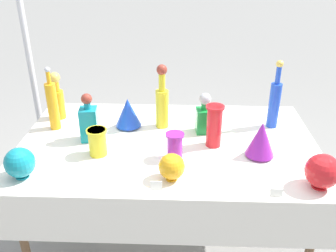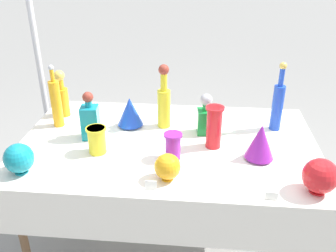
{
  "view_description": "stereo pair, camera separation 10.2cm",
  "coord_description": "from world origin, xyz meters",
  "px_view_note": "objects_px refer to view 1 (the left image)",
  "views": [
    {
      "loc": [
        0.07,
        -1.85,
        1.8
      ],
      "look_at": [
        0.0,
        0.0,
        0.86
      ],
      "focal_mm": 40.0,
      "sensor_mm": 36.0,
      "label": 1
    },
    {
      "loc": [
        0.17,
        -1.84,
        1.8
      ],
      "look_at": [
        0.0,
        0.0,
        0.86
      ],
      "focal_mm": 40.0,
      "sensor_mm": 36.0,
      "label": 2
    }
  ],
  "objects_px": {
    "tall_bottle_0": "(275,101)",
    "slender_vase_2": "(214,125)",
    "tall_bottle_1": "(57,98)",
    "fluted_vase_0": "(128,112)",
    "canopy_pole": "(28,50)",
    "round_bowl_1": "(323,171)",
    "tall_bottle_2": "(162,101)",
    "slender_vase_0": "(97,141)",
    "round_bowl_0": "(20,163)",
    "tall_bottle_3": "(53,105)",
    "square_decanter_0": "(89,121)",
    "slender_vase_1": "(175,145)",
    "square_decanter_1": "(204,116)",
    "fluted_vase_1": "(261,139)",
    "round_bowl_2": "(172,167)",
    "cardboard_box_behind_left": "(175,133)"
  },
  "relations": [
    {
      "from": "slender_vase_0",
      "to": "round_bowl_2",
      "type": "xyz_separation_m",
      "value": [
        0.4,
        -0.21,
        -0.01
      ]
    },
    {
      "from": "slender_vase_0",
      "to": "fluted_vase_0",
      "type": "xyz_separation_m",
      "value": [
        0.12,
        0.33,
        0.02
      ]
    },
    {
      "from": "slender_vase_0",
      "to": "fluted_vase_0",
      "type": "distance_m",
      "value": 0.35
    },
    {
      "from": "tall_bottle_2",
      "to": "fluted_vase_1",
      "type": "xyz_separation_m",
      "value": [
        0.53,
        -0.33,
        -0.06
      ]
    },
    {
      "from": "fluted_vase_0",
      "to": "canopy_pole",
      "type": "height_order",
      "value": "canopy_pole"
    },
    {
      "from": "tall_bottle_1",
      "to": "fluted_vase_0",
      "type": "height_order",
      "value": "tall_bottle_1"
    },
    {
      "from": "tall_bottle_0",
      "to": "cardboard_box_behind_left",
      "type": "xyz_separation_m",
      "value": [
        -0.61,
        1.07,
        -0.79
      ]
    },
    {
      "from": "tall_bottle_3",
      "to": "slender_vase_0",
      "type": "bearing_deg",
      "value": -42.38
    },
    {
      "from": "round_bowl_1",
      "to": "round_bowl_2",
      "type": "distance_m",
      "value": 0.69
    },
    {
      "from": "tall_bottle_3",
      "to": "tall_bottle_1",
      "type": "bearing_deg",
      "value": 97.31
    },
    {
      "from": "tall_bottle_3",
      "to": "slender_vase_1",
      "type": "distance_m",
      "value": 0.8
    },
    {
      "from": "fluted_vase_0",
      "to": "round_bowl_1",
      "type": "relative_size",
      "value": 1.09
    },
    {
      "from": "tall_bottle_2",
      "to": "round_bowl_2",
      "type": "relative_size",
      "value": 2.9
    },
    {
      "from": "square_decanter_1",
      "to": "cardboard_box_behind_left",
      "type": "xyz_separation_m",
      "value": [
        -0.19,
        1.16,
        -0.73
      ]
    },
    {
      "from": "tall_bottle_0",
      "to": "square_decanter_0",
      "type": "distance_m",
      "value": 1.09
    },
    {
      "from": "round_bowl_1",
      "to": "canopy_pole",
      "type": "bearing_deg",
      "value": 146.81
    },
    {
      "from": "fluted_vase_1",
      "to": "cardboard_box_behind_left",
      "type": "bearing_deg",
      "value": 108.45
    },
    {
      "from": "tall_bottle_1",
      "to": "fluted_vase_0",
      "type": "xyz_separation_m",
      "value": [
        0.46,
        -0.11,
        -0.04
      ]
    },
    {
      "from": "slender_vase_2",
      "to": "round_bowl_1",
      "type": "height_order",
      "value": "slender_vase_2"
    },
    {
      "from": "tall_bottle_2",
      "to": "slender_vase_0",
      "type": "relative_size",
      "value": 2.65
    },
    {
      "from": "round_bowl_0",
      "to": "fluted_vase_0",
      "type": "bearing_deg",
      "value": 51.25
    },
    {
      "from": "canopy_pole",
      "to": "tall_bottle_3",
      "type": "bearing_deg",
      "value": -60.02
    },
    {
      "from": "fluted_vase_1",
      "to": "round_bowl_2",
      "type": "height_order",
      "value": "fluted_vase_1"
    },
    {
      "from": "round_bowl_1",
      "to": "square_decanter_1",
      "type": "bearing_deg",
      "value": 134.01
    },
    {
      "from": "square_decanter_1",
      "to": "tall_bottle_1",
      "type": "bearing_deg",
      "value": 170.12
    },
    {
      "from": "tall_bottle_0",
      "to": "tall_bottle_2",
      "type": "bearing_deg",
      "value": -177.92
    },
    {
      "from": "slender_vase_2",
      "to": "fluted_vase_1",
      "type": "height_order",
      "value": "slender_vase_2"
    },
    {
      "from": "slender_vase_0",
      "to": "round_bowl_1",
      "type": "relative_size",
      "value": 0.88
    },
    {
      "from": "canopy_pole",
      "to": "tall_bottle_1",
      "type": "bearing_deg",
      "value": -54.25
    },
    {
      "from": "tall_bottle_1",
      "to": "slender_vase_2",
      "type": "xyz_separation_m",
      "value": [
        0.96,
        -0.32,
        -0.01
      ]
    },
    {
      "from": "tall_bottle_1",
      "to": "tall_bottle_3",
      "type": "height_order",
      "value": "tall_bottle_3"
    },
    {
      "from": "tall_bottle_3",
      "to": "fluted_vase_0",
      "type": "distance_m",
      "value": 0.44
    },
    {
      "from": "tall_bottle_0",
      "to": "fluted_vase_1",
      "type": "xyz_separation_m",
      "value": [
        -0.14,
        -0.35,
        -0.06
      ]
    },
    {
      "from": "slender_vase_1",
      "to": "tall_bottle_1",
      "type": "bearing_deg",
      "value": 148.38
    },
    {
      "from": "slender_vase_1",
      "to": "slender_vase_2",
      "type": "height_order",
      "value": "slender_vase_2"
    },
    {
      "from": "slender_vase_1",
      "to": "cardboard_box_behind_left",
      "type": "xyz_separation_m",
      "value": [
        -0.03,
        1.46,
        -0.71
      ]
    },
    {
      "from": "slender_vase_1",
      "to": "round_bowl_0",
      "type": "distance_m",
      "value": 0.76
    },
    {
      "from": "slender_vase_1",
      "to": "round_bowl_0",
      "type": "xyz_separation_m",
      "value": [
        -0.73,
        -0.2,
        0.0
      ]
    },
    {
      "from": "square_decanter_1",
      "to": "slender_vase_0",
      "type": "height_order",
      "value": "square_decanter_1"
    },
    {
      "from": "tall_bottle_0",
      "to": "slender_vase_2",
      "type": "bearing_deg",
      "value": -146.45
    },
    {
      "from": "round_bowl_0",
      "to": "tall_bottle_0",
      "type": "bearing_deg",
      "value": 24.19
    },
    {
      "from": "slender_vase_2",
      "to": "canopy_pole",
      "type": "relative_size",
      "value": 0.09
    },
    {
      "from": "square_decanter_0",
      "to": "canopy_pole",
      "type": "distance_m",
      "value": 0.96
    },
    {
      "from": "fluted_vase_1",
      "to": "cardboard_box_behind_left",
      "type": "distance_m",
      "value": 1.67
    },
    {
      "from": "tall_bottle_1",
      "to": "tall_bottle_2",
      "type": "xyz_separation_m",
      "value": [
        0.66,
        -0.1,
        0.03
      ]
    },
    {
      "from": "tall_bottle_0",
      "to": "square_decanter_0",
      "type": "height_order",
      "value": "tall_bottle_0"
    },
    {
      "from": "slender_vase_2",
      "to": "round_bowl_2",
      "type": "distance_m",
      "value": 0.41
    },
    {
      "from": "round_bowl_2",
      "to": "fluted_vase_0",
      "type": "bearing_deg",
      "value": 117.18
    },
    {
      "from": "slender_vase_2",
      "to": "fluted_vase_1",
      "type": "relative_size",
      "value": 1.22
    },
    {
      "from": "square_decanter_1",
      "to": "slender_vase_0",
      "type": "distance_m",
      "value": 0.64
    }
  ]
}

